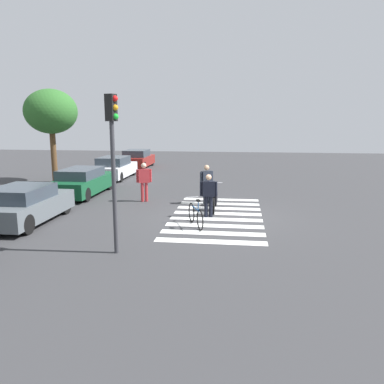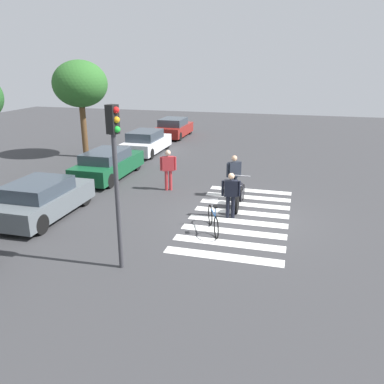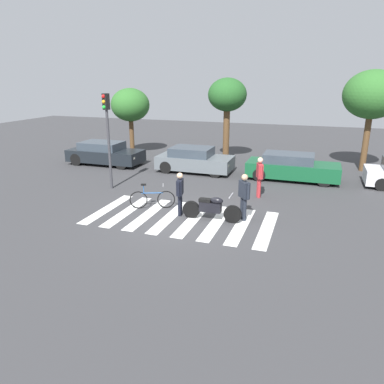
{
  "view_description": "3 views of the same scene",
  "coord_description": "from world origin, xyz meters",
  "px_view_note": "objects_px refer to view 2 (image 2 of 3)",
  "views": [
    {
      "loc": [
        -14.33,
        -0.84,
        3.68
      ],
      "look_at": [
        -0.11,
        0.95,
        0.95
      ],
      "focal_mm": 35.72,
      "sensor_mm": 36.0,
      "label": 1
    },
    {
      "loc": [
        -13.15,
        -1.79,
        5.3
      ],
      "look_at": [
        -0.24,
        1.7,
        0.87
      ],
      "focal_mm": 36.88,
      "sensor_mm": 36.0,
      "label": 2
    },
    {
      "loc": [
        4.48,
        -11.83,
        5.0
      ],
      "look_at": [
        0.13,
        0.85,
        0.78
      ],
      "focal_mm": 34.12,
      "sensor_mm": 36.0,
      "label": 3
    }
  ],
  "objects_px": {
    "police_motorcycle": "(239,195)",
    "car_maroon_wagon": "(174,128)",
    "pedestrian_bystander": "(168,167)",
    "car_white_van": "(146,142)",
    "officer_by_motorcycle": "(234,173)",
    "leaning_bicycle": "(213,220)",
    "car_green_compact": "(108,164)",
    "officer_on_foot": "(231,193)",
    "traffic_light_pole": "(116,163)",
    "car_grey_coupe": "(42,199)"
  },
  "relations": [
    {
      "from": "car_white_van",
      "to": "car_maroon_wagon",
      "type": "relative_size",
      "value": 1.04
    },
    {
      "from": "officer_on_foot",
      "to": "traffic_light_pole",
      "type": "bearing_deg",
      "value": 152.79
    },
    {
      "from": "car_green_compact",
      "to": "traffic_light_pole",
      "type": "bearing_deg",
      "value": -151.34
    },
    {
      "from": "leaning_bicycle",
      "to": "car_maroon_wagon",
      "type": "distance_m",
      "value": 17.27
    },
    {
      "from": "officer_on_foot",
      "to": "pedestrian_bystander",
      "type": "bearing_deg",
      "value": 51.72
    },
    {
      "from": "officer_by_motorcycle",
      "to": "car_maroon_wagon",
      "type": "relative_size",
      "value": 0.43
    },
    {
      "from": "car_green_compact",
      "to": "traffic_light_pole",
      "type": "relative_size",
      "value": 1.05
    },
    {
      "from": "traffic_light_pole",
      "to": "police_motorcycle",
      "type": "bearing_deg",
      "value": -22.73
    },
    {
      "from": "car_grey_coupe",
      "to": "traffic_light_pole",
      "type": "relative_size",
      "value": 0.94
    },
    {
      "from": "police_motorcycle",
      "to": "car_green_compact",
      "type": "distance_m",
      "value": 7.04
    },
    {
      "from": "officer_on_foot",
      "to": "police_motorcycle",
      "type": "bearing_deg",
      "value": -5.5
    },
    {
      "from": "officer_on_foot",
      "to": "car_green_compact",
      "type": "xyz_separation_m",
      "value": [
        3.58,
        6.53,
        -0.28
      ]
    },
    {
      "from": "officer_by_motorcycle",
      "to": "car_grey_coupe",
      "type": "bearing_deg",
      "value": 122.62
    },
    {
      "from": "officer_on_foot",
      "to": "pedestrian_bystander",
      "type": "xyz_separation_m",
      "value": [
        2.47,
        3.13,
        0.08
      ]
    },
    {
      "from": "pedestrian_bystander",
      "to": "car_white_van",
      "type": "distance_m",
      "value": 7.52
    },
    {
      "from": "officer_on_foot",
      "to": "traffic_light_pole",
      "type": "xyz_separation_m",
      "value": [
        -4.31,
        2.21,
        1.97
      ]
    },
    {
      "from": "officer_by_motorcycle",
      "to": "car_green_compact",
      "type": "height_order",
      "value": "officer_by_motorcycle"
    },
    {
      "from": "officer_by_motorcycle",
      "to": "pedestrian_bystander",
      "type": "distance_m",
      "value": 2.85
    },
    {
      "from": "car_grey_coupe",
      "to": "car_green_compact",
      "type": "relative_size",
      "value": 0.9
    },
    {
      "from": "pedestrian_bystander",
      "to": "car_white_van",
      "type": "relative_size",
      "value": 0.42
    },
    {
      "from": "car_grey_coupe",
      "to": "officer_on_foot",
      "type": "bearing_deg",
      "value": -75.98
    },
    {
      "from": "leaning_bicycle",
      "to": "car_white_van",
      "type": "height_order",
      "value": "car_white_van"
    },
    {
      "from": "car_white_van",
      "to": "car_maroon_wagon",
      "type": "bearing_deg",
      "value": 0.56
    },
    {
      "from": "officer_by_motorcycle",
      "to": "car_maroon_wagon",
      "type": "distance_m",
      "value": 13.96
    },
    {
      "from": "police_motorcycle",
      "to": "car_maroon_wagon",
      "type": "xyz_separation_m",
      "value": [
        13.44,
        6.91,
        0.2
      ]
    },
    {
      "from": "police_motorcycle",
      "to": "car_white_van",
      "type": "height_order",
      "value": "car_white_van"
    },
    {
      "from": "leaning_bicycle",
      "to": "car_grey_coupe",
      "type": "relative_size",
      "value": 0.41
    },
    {
      "from": "car_grey_coupe",
      "to": "police_motorcycle",
      "type": "bearing_deg",
      "value": -66.42
    },
    {
      "from": "pedestrian_bystander",
      "to": "car_maroon_wagon",
      "type": "height_order",
      "value": "pedestrian_bystander"
    },
    {
      "from": "officer_by_motorcycle",
      "to": "car_green_compact",
      "type": "distance_m",
      "value": 6.37
    },
    {
      "from": "officer_on_foot",
      "to": "traffic_light_pole",
      "type": "relative_size",
      "value": 0.38
    },
    {
      "from": "police_motorcycle",
      "to": "car_green_compact",
      "type": "xyz_separation_m",
      "value": [
        2.31,
        6.65,
        0.19
      ]
    },
    {
      "from": "police_motorcycle",
      "to": "car_maroon_wagon",
      "type": "relative_size",
      "value": 0.54
    },
    {
      "from": "police_motorcycle",
      "to": "traffic_light_pole",
      "type": "xyz_separation_m",
      "value": [
        -5.57,
        2.34,
        2.44
      ]
    },
    {
      "from": "leaning_bicycle",
      "to": "car_maroon_wagon",
      "type": "height_order",
      "value": "car_maroon_wagon"
    },
    {
      "from": "leaning_bicycle",
      "to": "pedestrian_bystander",
      "type": "relative_size",
      "value": 0.95
    },
    {
      "from": "car_grey_coupe",
      "to": "car_maroon_wagon",
      "type": "distance_m",
      "value": 16.33
    },
    {
      "from": "car_green_compact",
      "to": "car_maroon_wagon",
      "type": "height_order",
      "value": "car_maroon_wagon"
    },
    {
      "from": "leaning_bicycle",
      "to": "traffic_light_pole",
      "type": "relative_size",
      "value": 0.39
    },
    {
      "from": "car_green_compact",
      "to": "car_white_van",
      "type": "relative_size",
      "value": 1.08
    },
    {
      "from": "officer_on_foot",
      "to": "officer_by_motorcycle",
      "type": "relative_size",
      "value": 0.95
    },
    {
      "from": "officer_by_motorcycle",
      "to": "car_green_compact",
      "type": "xyz_separation_m",
      "value": [
        1.22,
        6.24,
        -0.34
      ]
    },
    {
      "from": "pedestrian_bystander",
      "to": "car_grey_coupe",
      "type": "relative_size",
      "value": 0.43
    },
    {
      "from": "leaning_bicycle",
      "to": "car_green_compact",
      "type": "height_order",
      "value": "car_green_compact"
    },
    {
      "from": "officer_by_motorcycle",
      "to": "car_grey_coupe",
      "type": "xyz_separation_m",
      "value": [
        -3.99,
        6.23,
        -0.34
      ]
    },
    {
      "from": "car_grey_coupe",
      "to": "pedestrian_bystander",
      "type": "bearing_deg",
      "value": -39.56
    },
    {
      "from": "officer_by_motorcycle",
      "to": "pedestrian_bystander",
      "type": "xyz_separation_m",
      "value": [
        0.11,
        2.85,
        0.03
      ]
    },
    {
      "from": "police_motorcycle",
      "to": "car_grey_coupe",
      "type": "relative_size",
      "value": 0.54
    },
    {
      "from": "leaning_bicycle",
      "to": "car_maroon_wagon",
      "type": "bearing_deg",
      "value": 21.91
    },
    {
      "from": "officer_on_foot",
      "to": "car_maroon_wagon",
      "type": "relative_size",
      "value": 0.41
    }
  ]
}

